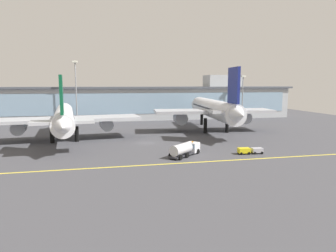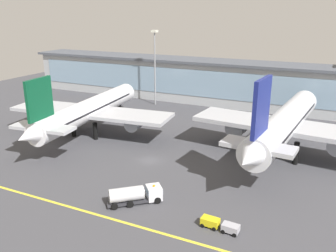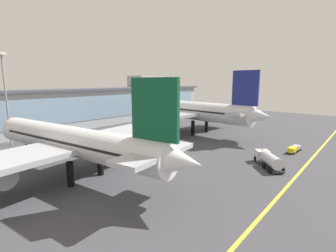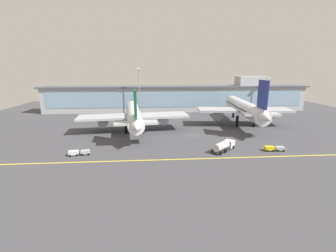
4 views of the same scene
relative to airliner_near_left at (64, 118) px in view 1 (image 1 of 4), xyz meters
The scene contains 9 objects.
ground_plane 23.98m from the airliner_near_left, 21.38° to the right, with size 205.88×205.88×0.00m, color #424247.
taxiway_centreline_stripe 37.82m from the airliner_near_left, 54.71° to the right, with size 164.71×0.50×0.01m, color yellow.
terminal_building 50.48m from the airliner_near_left, 62.74° to the left, with size 150.06×14.00×19.52m.
airliner_near_left is the anchor object (origin of this frame).
airliner_near_right 46.50m from the airliner_near_left, ahead, with size 39.38×52.57×19.88m.
fuel_tanker_truck 37.42m from the airliner_near_left, 41.45° to the right, with size 8.38×7.81×2.90m.
service_truck_far 50.05m from the airliner_near_left, 31.52° to the right, with size 5.68×2.02×1.40m.
apron_light_mast_west 35.27m from the airliner_near_left, 88.58° to the left, with size 1.80×1.80×24.19m.
apron_light_mast_centre 78.75m from the airliner_near_left, 26.51° to the left, with size 1.80×1.80×19.13m.
Camera 1 is at (-11.18, -78.03, 15.56)m, focal length 32.22 mm.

